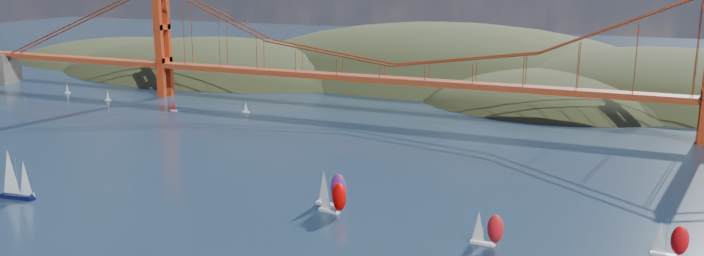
% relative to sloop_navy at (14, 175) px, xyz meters
% --- Properties ---
extents(headlands, '(725.00, 225.00, 96.00)m').
position_rel_sloop_navy_xyz_m(headlands, '(103.49, 241.90, -19.21)').
color(headlands, black).
rests_on(headlands, ground).
extents(bridge, '(552.00, 12.00, 55.00)m').
position_rel_sloop_navy_xyz_m(bridge, '(56.79, 143.62, 25.48)').
color(bridge, maroon).
rests_on(bridge, ground).
extents(sloop_navy, '(10.16, 6.22, 15.29)m').
position_rel_sloop_navy_xyz_m(sloop_navy, '(0.00, 0.00, 0.00)').
color(sloop_navy, black).
rests_on(sloop_navy, ground).
extents(racer_0, '(8.47, 4.56, 9.50)m').
position_rel_sloop_navy_xyz_m(racer_0, '(85.15, 24.01, -2.26)').
color(racer_0, white).
rests_on(racer_0, ground).
extents(racer_1, '(7.57, 3.12, 8.67)m').
position_rel_sloop_navy_xyz_m(racer_1, '(126.66, 18.47, -2.65)').
color(racer_1, silver).
rests_on(racer_1, ground).
extents(racer_2, '(7.53, 3.13, 8.61)m').
position_rel_sloop_navy_xyz_m(racer_2, '(165.04, 27.68, -2.68)').
color(racer_2, silver).
rests_on(racer_2, ground).
extents(racer_rwb, '(9.73, 5.46, 10.91)m').
position_rel_sloop_navy_xyz_m(racer_rwb, '(82.90, 28.01, -1.60)').
color(racer_rwb, white).
rests_on(racer_rwb, ground).
extents(distant_boat_0, '(3.00, 2.00, 4.70)m').
position_rel_sloop_navy_xyz_m(distant_boat_0, '(-112.50, 129.91, -4.34)').
color(distant_boat_0, silver).
rests_on(distant_boat_0, ground).
extents(distant_boat_1, '(3.00, 2.00, 4.70)m').
position_rel_sloop_navy_xyz_m(distant_boat_1, '(-79.53, 122.78, -4.34)').
color(distant_boat_1, silver).
rests_on(distant_boat_1, ground).
extents(distant_boat_2, '(3.00, 2.00, 4.70)m').
position_rel_sloop_navy_xyz_m(distant_boat_2, '(-34.64, 114.71, -4.34)').
color(distant_boat_2, silver).
rests_on(distant_boat_2, ground).
extents(distant_boat_3, '(3.00, 2.00, 4.70)m').
position_rel_sloop_navy_xyz_m(distant_boat_3, '(-3.43, 124.76, -4.34)').
color(distant_boat_3, silver).
rests_on(distant_boat_3, ground).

